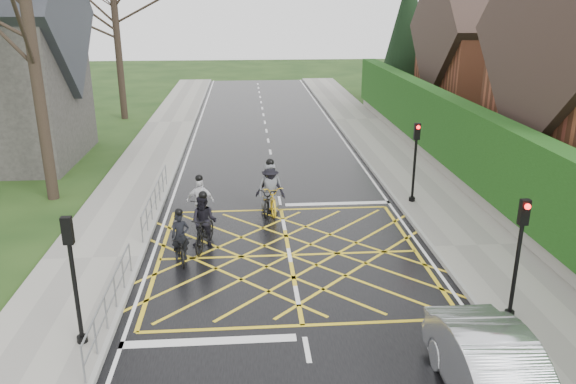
{
  "coord_description": "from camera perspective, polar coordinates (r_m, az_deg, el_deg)",
  "views": [
    {
      "loc": [
        -1.27,
        -15.82,
        7.55
      ],
      "look_at": [
        0.13,
        2.29,
        1.3
      ],
      "focal_mm": 35.0,
      "sensor_mm": 36.0,
      "label": 1
    }
  ],
  "objects": [
    {
      "name": "ground",
      "position": [
        17.58,
        0.15,
        -6.45
      ],
      "size": [
        120.0,
        120.0,
        0.0
      ],
      "primitive_type": "plane",
      "color": "black",
      "rests_on": "ground"
    },
    {
      "name": "road",
      "position": [
        17.57,
        0.15,
        -6.43
      ],
      "size": [
        9.0,
        80.0,
        0.01
      ],
      "primitive_type": "cube",
      "color": "black",
      "rests_on": "ground"
    },
    {
      "name": "sidewalk_right",
      "position": [
        18.95,
        18.63,
        -5.31
      ],
      "size": [
        3.0,
        80.0,
        0.15
      ],
      "primitive_type": "cube",
      "color": "gray",
      "rests_on": "ground"
    },
    {
      "name": "sidewalk_left",
      "position": [
        18.13,
        -19.25,
        -6.51
      ],
      "size": [
        3.0,
        80.0,
        0.15
      ],
      "primitive_type": "cube",
      "color": "gray",
      "rests_on": "ground"
    },
    {
      "name": "stone_wall",
      "position": [
        24.69,
        17.22,
        1.15
      ],
      "size": [
        0.5,
        38.0,
        0.7
      ],
      "primitive_type": "cube",
      "color": "slate",
      "rests_on": "ground"
    },
    {
      "name": "hedge",
      "position": [
        24.23,
        17.62,
        5.09
      ],
      "size": [
        0.9,
        38.0,
        2.8
      ],
      "primitive_type": "cube",
      "color": "#173B10",
      "rests_on": "stone_wall"
    },
    {
      "name": "house_far",
      "position": [
        37.56,
        21.4,
        12.85
      ],
      "size": [
        9.8,
        8.8,
        10.3
      ],
      "color": "brown",
      "rests_on": "ground"
    },
    {
      "name": "conifer",
      "position": [
        43.59,
        12.01,
        15.23
      ],
      "size": [
        4.6,
        4.6,
        10.0
      ],
      "color": "black",
      "rests_on": "ground"
    },
    {
      "name": "tree_far",
      "position": [
        38.67,
        -17.25,
        17.65
      ],
      "size": [
        8.4,
        8.4,
        10.4
      ],
      "color": "black",
      "rests_on": "ground"
    },
    {
      "name": "railing_south",
      "position": [
        14.46,
        -17.66,
        -9.91
      ],
      "size": [
        0.05,
        5.04,
        1.03
      ],
      "color": "slate",
      "rests_on": "ground"
    },
    {
      "name": "railing_north",
      "position": [
        21.21,
        -13.35,
        -0.13
      ],
      "size": [
        0.05,
        6.04,
        1.03
      ],
      "color": "slate",
      "rests_on": "ground"
    },
    {
      "name": "traffic_light_ne",
      "position": [
        21.82,
        12.74,
        2.85
      ],
      "size": [
        0.24,
        0.31,
        3.21
      ],
      "rotation": [
        0.0,
        0.0,
        3.14
      ],
      "color": "black",
      "rests_on": "ground"
    },
    {
      "name": "traffic_light_se",
      "position": [
        14.5,
        22.25,
        -6.49
      ],
      "size": [
        0.24,
        0.31,
        3.21
      ],
      "rotation": [
        0.0,
        0.0,
        3.14
      ],
      "color": "black",
      "rests_on": "ground"
    },
    {
      "name": "traffic_light_sw",
      "position": [
        13.33,
        -20.86,
        -8.59
      ],
      "size": [
        0.24,
        0.31,
        3.21
      ],
      "color": "black",
      "rests_on": "ground"
    },
    {
      "name": "cyclist_rear",
      "position": [
        17.37,
        -10.86,
        -5.18
      ],
      "size": [
        0.96,
        1.79,
        1.66
      ],
      "rotation": [
        0.0,
        0.0,
        0.22
      ],
      "color": "black",
      "rests_on": "ground"
    },
    {
      "name": "cyclist_back",
      "position": [
        18.02,
        -8.5,
        -3.51
      ],
      "size": [
        0.98,
        1.97,
        1.9
      ],
      "rotation": [
        0.0,
        0.0,
        -0.23
      ],
      "color": "black",
      "rests_on": "ground"
    },
    {
      "name": "cyclist_mid",
      "position": [
        20.89,
        -1.79,
        -0.21
      ],
      "size": [
        1.24,
        2.04,
        1.88
      ],
      "rotation": [
        0.0,
        0.0,
        -0.27
      ],
      "color": "black",
      "rests_on": "ground"
    },
    {
      "name": "cyclist_front",
      "position": [
        19.93,
        -8.9,
        -1.45
      ],
      "size": [
        1.01,
        1.86,
        1.82
      ],
      "rotation": [
        0.0,
        0.0,
        -0.1
      ],
      "color": "black",
      "rests_on": "ground"
    },
    {
      "name": "cyclist_lead",
      "position": [
        20.92,
        -1.8,
        -0.13
      ],
      "size": [
        1.01,
        2.17,
        2.03
      ],
      "rotation": [
        0.0,
        0.0,
        0.14
      ],
      "color": "gold",
      "rests_on": "ground"
    },
    {
      "name": "car",
      "position": [
        11.9,
        20.5,
        -17.33
      ],
      "size": [
        1.56,
        4.46,
        1.47
      ],
      "primitive_type": "imported",
      "rotation": [
        0.0,
        0.0,
        -0.0
      ],
      "color": "silver",
      "rests_on": "ground"
    }
  ]
}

